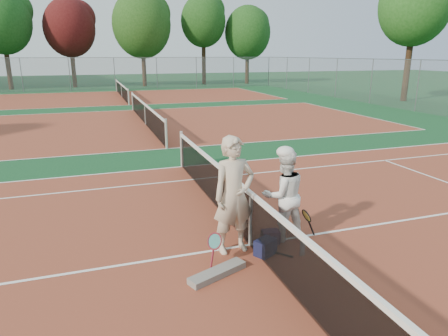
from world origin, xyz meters
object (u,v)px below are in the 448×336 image
object	(u,v)px
player_b	(284,195)
water_bottle	(303,247)
racket_red	(215,249)
racket_black_held	(306,223)
sports_bag_navy	(265,247)
net_main	(250,219)
sports_bag_purple	(270,237)
racket_spare	(267,251)
player_a	(234,195)

from	to	relation	value
player_b	water_bottle	distance (m)	1.01
player_b	racket_red	bearing A→B (deg)	19.35
racket_black_held	sports_bag_navy	size ratio (longest dim) A/B	1.54
net_main	player_b	world-z (taller)	player_b
racket_red	sports_bag_navy	bearing A→B (deg)	-54.68
racket_black_held	sports_bag_navy	distance (m)	1.08
net_main	sports_bag_purple	bearing A→B (deg)	-9.80
player_b	racket_black_held	world-z (taller)	player_b
sports_bag_navy	racket_red	bearing A→B (deg)	-178.61
player_b	sports_bag_navy	bearing A→B (deg)	41.34
racket_spare	sports_bag_purple	bearing A→B (deg)	-78.78
player_a	sports_bag_navy	bearing A→B (deg)	-41.94
racket_red	sports_bag_purple	size ratio (longest dim) A/B	1.68
racket_red	racket_spare	distance (m)	1.02
net_main	racket_spare	bearing A→B (deg)	-61.90
racket_spare	sports_bag_navy	bearing A→B (deg)	91.31
racket_red	sports_bag_purple	xyz separation A→B (m)	(1.18, 0.38, -0.14)
net_main	water_bottle	size ratio (longest dim) A/B	36.60
racket_red	racket_spare	xyz separation A→B (m)	(0.99, 0.10, -0.24)
racket_black_held	racket_spare	world-z (taller)	racket_black_held
water_bottle	net_main	bearing A→B (deg)	137.60
sports_bag_navy	racket_spare	bearing A→B (deg)	46.11
player_a	racket_spare	distance (m)	1.16
water_bottle	sports_bag_navy	bearing A→B (deg)	159.19
player_b	water_bottle	size ratio (longest dim) A/B	5.68
net_main	racket_red	xyz separation A→B (m)	(-0.81, -0.44, -0.25)
player_b	racket_spare	distance (m)	1.05
racket_spare	sports_bag_navy	xyz separation A→B (m)	(-0.07, -0.07, 0.11)
racket_spare	water_bottle	world-z (taller)	water_bottle
player_a	sports_bag_purple	xyz separation A→B (m)	(0.72, 0.02, -0.90)
player_b	water_bottle	world-z (taller)	player_b
racket_black_held	water_bottle	size ratio (longest dim) A/B	1.85
net_main	racket_spare	distance (m)	0.62
player_a	player_b	bearing A→B (deg)	2.76
racket_red	sports_bag_navy	world-z (taller)	racket_red
racket_black_held	water_bottle	xyz separation A→B (m)	(-0.41, -0.61, -0.13)
racket_black_held	racket_spare	xyz separation A→B (m)	(-0.93, -0.31, -0.25)
player_a	sports_bag_purple	world-z (taller)	player_a
player_a	racket_spare	world-z (taller)	player_a
sports_bag_navy	sports_bag_purple	world-z (taller)	sports_bag_navy
player_b	water_bottle	bearing A→B (deg)	92.30
player_a	racket_red	size ratio (longest dim) A/B	3.88
net_main	racket_spare	size ratio (longest dim) A/B	18.28
racket_black_held	sports_bag_navy	world-z (taller)	racket_black_held
net_main	sports_bag_navy	size ratio (longest dim) A/B	30.55
sports_bag_purple	player_b	bearing A→B (deg)	24.88
player_b	net_main	bearing A→B (deg)	6.68
net_main	player_a	distance (m)	0.63
sports_bag_navy	water_bottle	bearing A→B (deg)	-20.81
player_b	racket_red	distance (m)	1.68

